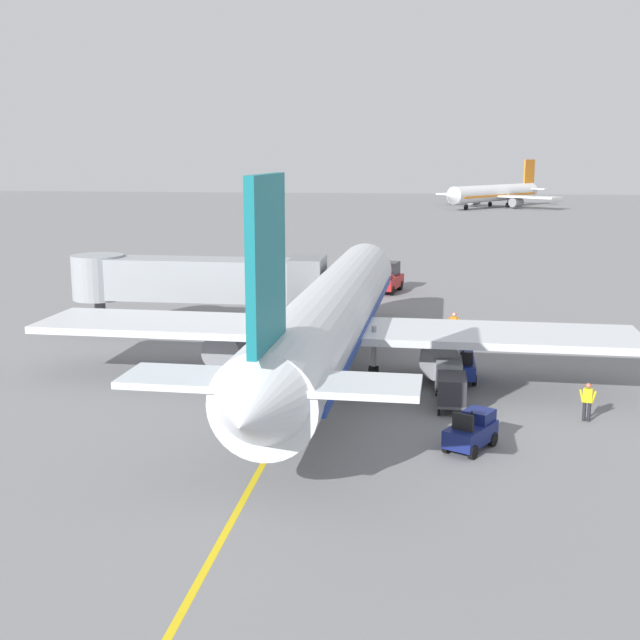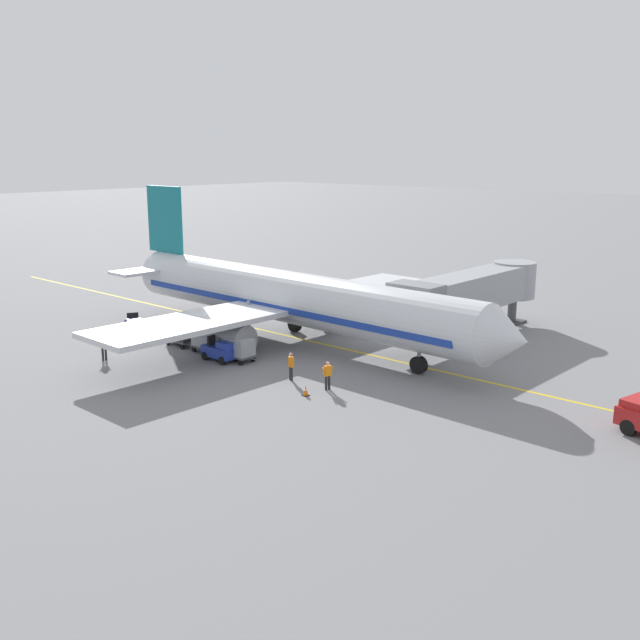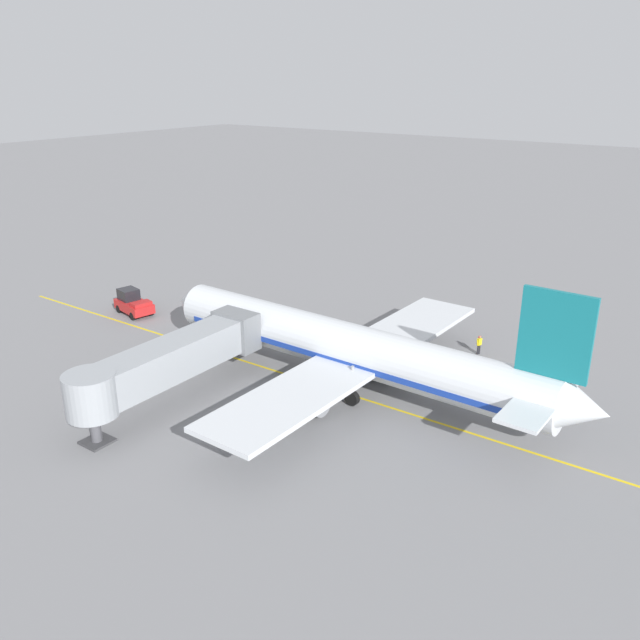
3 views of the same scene
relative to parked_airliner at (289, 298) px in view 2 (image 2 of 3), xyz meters
name	(u,v)px [view 2 (image 2 of 3)]	position (x,y,z in m)	size (l,w,h in m)	color
ground_plane	(293,337)	(-1.07, -0.63, -3.19)	(400.00, 400.00, 0.00)	slate
gate_lead_in_line	(293,337)	(-1.07, -0.63, -3.18)	(0.24, 80.00, 0.01)	gold
parked_airliner	(289,298)	(0.00, 0.00, 0.00)	(30.11, 37.27, 10.63)	silver
jet_bridge	(471,291)	(-9.77, 9.12, 0.27)	(16.33, 3.50, 4.98)	#93999E
baggage_tug_lead	(134,327)	(6.64, -9.60, -2.47)	(2.26, 2.77, 1.62)	navy
baggage_tug_trailing	(221,350)	(6.65, 0.25, -2.47)	(1.28, 2.50, 1.62)	#1E339E
baggage_cart_front	(238,347)	(5.90, 1.11, -2.24)	(1.31, 2.90, 1.58)	#4C4C51
baggage_cart_second_in_train	(208,339)	(5.90, -1.98, -2.24)	(1.31, 2.90, 1.58)	#4C4C51
baggage_cart_third_in_train	(181,333)	(5.98, -4.82, -2.24)	(1.31, 2.90, 1.58)	#4C4C51
ground_crew_wing_walker	(291,365)	(6.52, 6.54, -2.23)	(0.38, 0.70, 1.69)	#232328
ground_crew_loader	(104,346)	(11.69, -5.57, -2.23)	(0.72, 0.34, 1.69)	#232328
ground_crew_marshaller	(328,374)	(6.42, 9.39, -2.23)	(0.72, 0.35, 1.69)	#232328
safety_cone_nose_left	(306,391)	(8.02, 9.15, -2.90)	(0.36, 0.36, 0.59)	black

